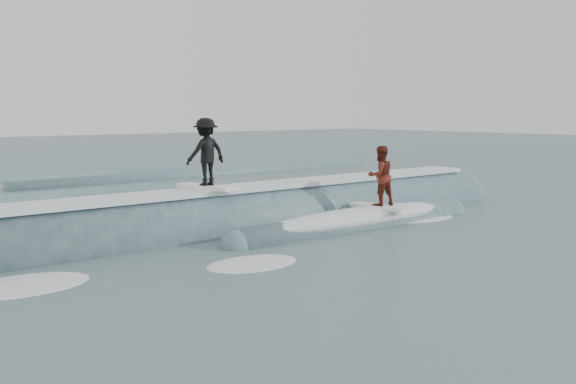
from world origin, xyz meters
TOP-DOWN VIEW (x-y plane):
  - ground at (0.00, 0.00)m, footprint 160.00×160.00m
  - breaking_wave at (0.21, 3.87)m, footprint 21.48×3.98m
  - surfer_black at (-2.20, 4.12)m, footprint 1.28×2.07m
  - surfer_red at (2.69, 1.92)m, footprint 1.01×2.04m
  - whitewater at (-0.79, -0.06)m, footprint 16.79×7.02m
  - far_swells at (-0.24, 17.65)m, footprint 37.33×8.65m

SIDE VIEW (x-z plane):
  - ground at x=0.00m, z-range 0.00..0.00m
  - whitewater at x=-0.79m, z-range -0.05..0.05m
  - far_swells at x=-0.24m, z-range -0.40..0.40m
  - breaking_wave at x=0.21m, z-range -1.16..1.24m
  - surfer_red at x=2.69m, z-range 0.45..2.39m
  - surfer_black at x=-2.20m, z-range 1.26..3.28m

